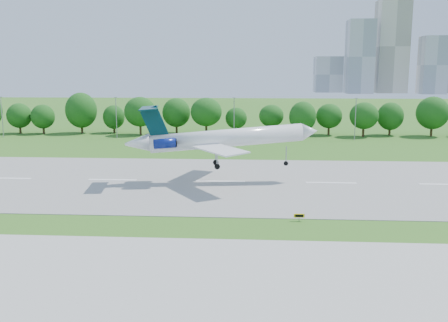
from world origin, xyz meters
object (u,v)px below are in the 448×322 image
taxi_sign_left (299,216)px  service_vehicle_b (245,139)px  airliner (217,138)px  service_vehicle_a (184,136)px

taxi_sign_left → service_vehicle_b: (-8.86, 76.93, -0.13)m
airliner → service_vehicle_a: bearing=95.8°
airliner → taxi_sign_left: size_ratio=24.07×
service_vehicle_b → airliner: bearing=168.9°
airliner → service_vehicle_a: 59.67m
taxi_sign_left → service_vehicle_b: bearing=93.6°
taxi_sign_left → service_vehicle_a: service_vehicle_a is taller
airliner → taxi_sign_left: airliner is taller
service_vehicle_a → service_vehicle_b: 18.75m
service_vehicle_a → airliner: bearing=-158.8°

